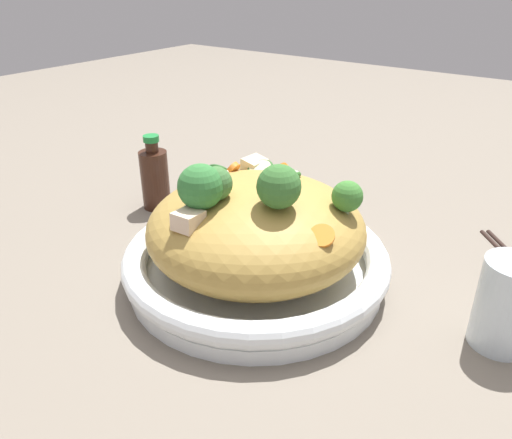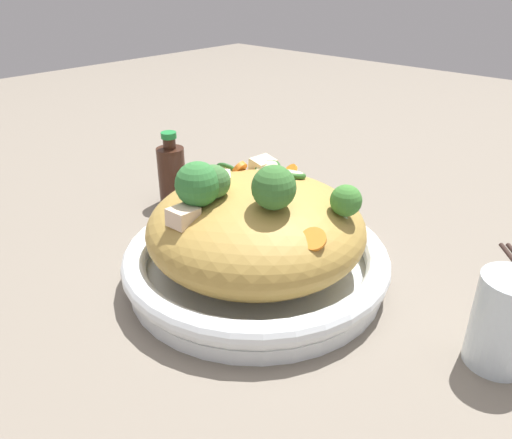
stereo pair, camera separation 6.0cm
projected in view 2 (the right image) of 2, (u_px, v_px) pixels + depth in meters
ground_plane at (256, 278)px, 0.64m from camera, size 3.00×3.00×0.00m
serving_bowl at (256, 262)px, 0.63m from camera, size 0.33×0.33×0.05m
noodle_heap at (256, 227)px, 0.61m from camera, size 0.26×0.26×0.11m
broccoli_florets at (245, 188)px, 0.54m from camera, size 0.16×0.18×0.08m
carrot_coins at (278, 187)px, 0.61m from camera, size 0.16×0.20×0.04m
zucchini_slices at (240, 181)px, 0.62m from camera, size 0.18×0.14×0.05m
chicken_chunks at (221, 186)px, 0.59m from camera, size 0.21×0.07×0.04m
soy_sauce_bottle at (172, 174)px, 0.82m from camera, size 0.04×0.04×0.12m
drinking_glass at (504, 322)px, 0.48m from camera, size 0.06×0.06×0.10m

